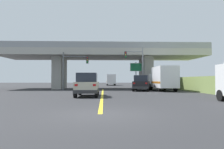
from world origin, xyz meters
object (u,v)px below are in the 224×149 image
at_px(suv_lead, 87,85).
at_px(suv_crossing, 142,83).
at_px(box_truck, 163,78).
at_px(highway_sign, 136,69).
at_px(traffic_signal_nearside, 137,63).
at_px(semi_truck_distant, 111,80).
at_px(traffic_signal_farside, 72,66).

bearing_deg(suv_lead, suv_crossing, 54.96).
height_order(box_truck, highway_sign, highway_sign).
bearing_deg(traffic_signal_nearside, suv_lead, -118.71).
bearing_deg(suv_crossing, highway_sign, 103.34).
relative_size(traffic_signal_nearside, semi_truck_distant, 0.87).
relative_size(box_truck, traffic_signal_farside, 1.28).
xyz_separation_m(traffic_signal_farside, semi_truck_distant, (6.35, 27.18, -1.92)).
height_order(traffic_signal_nearside, traffic_signal_farside, traffic_signal_nearside).
bearing_deg(semi_truck_distant, suv_lead, -94.87).
height_order(traffic_signal_nearside, highway_sign, traffic_signal_nearside).
distance_m(box_truck, semi_truck_distant, 30.24).
xyz_separation_m(box_truck, traffic_signal_nearside, (-3.12, 1.99, 2.21)).
bearing_deg(semi_truck_distant, traffic_signal_nearside, -84.29).
xyz_separation_m(suv_crossing, semi_truck_distant, (-3.06, 29.68, 0.52)).
relative_size(suv_crossing, semi_truck_distant, 0.71).
relative_size(traffic_signal_farside, semi_truck_distant, 0.76).
distance_m(traffic_signal_nearside, traffic_signal_farside, 9.14).
distance_m(suv_crossing, highway_sign, 5.86).
height_order(traffic_signal_farside, highway_sign, traffic_signal_farside).
bearing_deg(traffic_signal_farside, semi_truck_distant, 76.85).
bearing_deg(semi_truck_distant, highway_sign, -82.57).
bearing_deg(traffic_signal_farside, suv_crossing, -14.88).
xyz_separation_m(suv_lead, box_truck, (9.19, 9.10, 0.63)).
xyz_separation_m(suv_lead, traffic_signal_nearside, (6.07, 11.09, 2.83)).
bearing_deg(highway_sign, semi_truck_distant, 97.43).
height_order(suv_lead, highway_sign, highway_sign).
xyz_separation_m(suv_lead, suv_crossing, (6.37, 9.08, 0.00)).
relative_size(suv_lead, traffic_signal_farside, 0.83).
bearing_deg(semi_truck_distant, suv_crossing, -84.11).
xyz_separation_m(suv_crossing, traffic_signal_farside, (-9.41, 2.50, 2.44)).
xyz_separation_m(suv_lead, traffic_signal_farside, (-3.04, 11.58, 2.45)).
height_order(suv_crossing, highway_sign, highway_sign).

